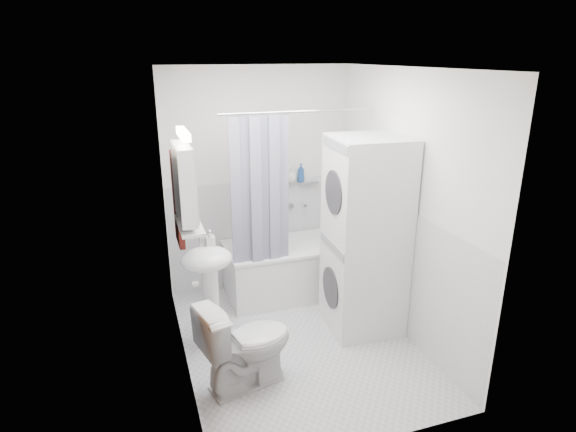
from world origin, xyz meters
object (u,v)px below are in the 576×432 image
object	(u,v)px
toilet	(246,344)
sink	(208,275)
bathtub	(296,265)
washer_dryer	(365,237)

from	to	relation	value
toilet	sink	bearing A→B (deg)	2.19
bathtub	washer_dryer	world-z (taller)	washer_dryer
bathtub	washer_dryer	bearing A→B (deg)	-66.22
washer_dryer	toilet	world-z (taller)	washer_dryer
sink	washer_dryer	size ratio (longest dim) A/B	0.57
washer_dryer	sink	bearing A→B (deg)	179.45
sink	washer_dryer	world-z (taller)	washer_dryer
washer_dryer	bathtub	bearing A→B (deg)	117.29
washer_dryer	toilet	distance (m)	1.46
bathtub	sink	distance (m)	1.35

